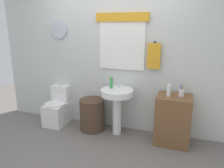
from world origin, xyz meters
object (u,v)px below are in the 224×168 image
(soap_bottle, at_px, (111,83))
(laundry_hamper, at_px, (92,115))
(lotion_bottle, at_px, (169,90))
(toothbrush_cup, at_px, (182,93))
(toilet, at_px, (58,109))
(wooden_cabinet, at_px, (173,120))
(pedestal_sink, at_px, (117,100))

(soap_bottle, bearing_deg, laundry_hamper, -171.66)
(lotion_bottle, distance_m, toothbrush_cup, 0.20)
(toilet, distance_m, lotion_bottle, 2.08)
(laundry_hamper, bearing_deg, toothbrush_cup, 0.78)
(laundry_hamper, xyz_separation_m, wooden_cabinet, (1.37, 0.00, 0.11))
(laundry_hamper, xyz_separation_m, lotion_bottle, (1.28, -0.04, 0.58))
(toilet, bearing_deg, pedestal_sink, -1.53)
(soap_bottle, relative_size, toothbrush_cup, 1.02)
(wooden_cabinet, bearing_deg, soap_bottle, 177.23)
(toilet, distance_m, toothbrush_cup, 2.25)
(laundry_hamper, relative_size, pedestal_sink, 0.71)
(toilet, distance_m, pedestal_sink, 1.22)
(lotion_bottle, bearing_deg, soap_bottle, 174.54)
(lotion_bottle, relative_size, toothbrush_cup, 0.99)
(toilet, relative_size, pedestal_sink, 0.92)
(toilet, relative_size, soap_bottle, 3.81)
(toothbrush_cup, bearing_deg, soap_bottle, 178.47)
(wooden_cabinet, height_order, toothbrush_cup, toothbrush_cup)
(soap_bottle, bearing_deg, toilet, -178.99)
(pedestal_sink, height_order, toothbrush_cup, toothbrush_cup)
(wooden_cabinet, distance_m, soap_bottle, 1.15)
(laundry_hamper, distance_m, wooden_cabinet, 1.38)
(laundry_hamper, relative_size, toothbrush_cup, 3.01)
(wooden_cabinet, height_order, lotion_bottle, lotion_bottle)
(wooden_cabinet, relative_size, soap_bottle, 4.07)
(wooden_cabinet, xyz_separation_m, soap_bottle, (-1.03, 0.05, 0.49))
(pedestal_sink, distance_m, wooden_cabinet, 0.94)
(pedestal_sink, distance_m, lotion_bottle, 0.86)
(toilet, distance_m, soap_bottle, 1.22)
(toilet, bearing_deg, lotion_bottle, -2.05)
(pedestal_sink, relative_size, wooden_cabinet, 1.02)
(wooden_cabinet, relative_size, toothbrush_cup, 4.16)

